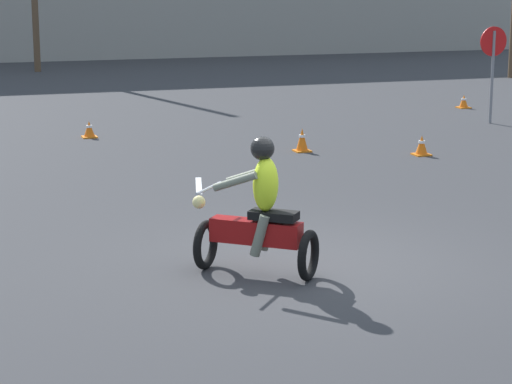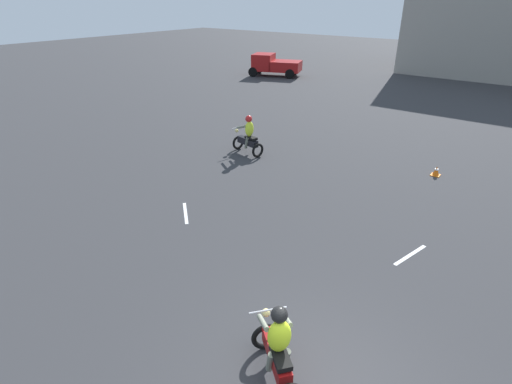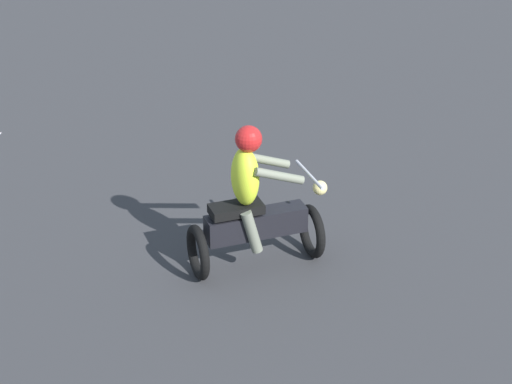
{
  "view_description": "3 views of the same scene",
  "coord_description": "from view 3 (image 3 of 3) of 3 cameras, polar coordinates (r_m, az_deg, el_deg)",
  "views": [
    {
      "loc": [
        -4.45,
        -10.94,
        3.46
      ],
      "look_at": [
        -0.81,
        -0.21,
        1.0
      ],
      "focal_mm": 70.0,
      "sensor_mm": 36.0,
      "label": 1
    },
    {
      "loc": [
        1.85,
        -4.34,
        6.1
      ],
      "look_at": [
        -4.44,
        4.04,
        0.9
      ],
      "focal_mm": 28.0,
      "sensor_mm": 36.0,
      "label": 2
    },
    {
      "loc": [
        -3.14,
        16.11,
        5.69
      ],
      "look_at": [
        -8.07,
        8.3,
        0.9
      ],
      "focal_mm": 70.0,
      "sensor_mm": 36.0,
      "label": 3
    }
  ],
  "objects": [
    {
      "name": "motorcycle_rider_background",
      "position": [
        10.47,
        -0.18,
        -0.88
      ],
      "size": [
        1.56,
        0.91,
        1.66
      ],
      "rotation": [
        0.0,
        0.0,
        1.36
      ],
      "color": "black",
      "rests_on": "ground"
    }
  ]
}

